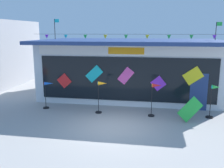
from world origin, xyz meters
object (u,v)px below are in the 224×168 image
(wind_spinner_left, at_px, (101,91))
(wind_spinner_center_right, at_px, (213,97))
(display_kite_on_ground, at_px, (190,109))
(wind_spinner_center_left, at_px, (155,93))
(kite_shop_building, at_px, (131,67))
(wind_spinner_far_left, at_px, (48,91))

(wind_spinner_left, bearing_deg, wind_spinner_center_right, 1.80)
(wind_spinner_left, distance_m, display_kite_on_ground, 4.41)
(wind_spinner_left, relative_size, display_kite_on_ground, 1.49)
(wind_spinner_left, xyz_separation_m, display_kite_on_ground, (4.34, -0.54, -0.55))
(wind_spinner_left, xyz_separation_m, wind_spinner_center_left, (2.72, -0.06, 0.02))
(wind_spinner_center_right, bearing_deg, kite_shop_building, 138.23)
(wind_spinner_center_right, bearing_deg, wind_spinner_center_left, -175.24)
(wind_spinner_far_left, relative_size, wind_spinner_left, 0.89)
(wind_spinner_center_left, bearing_deg, wind_spinner_left, 178.76)
(kite_shop_building, height_order, wind_spinner_far_left, kite_shop_building)
(wind_spinner_far_left, distance_m, wind_spinner_left, 3.05)
(wind_spinner_far_left, relative_size, wind_spinner_center_right, 0.90)
(wind_spinner_center_left, bearing_deg, wind_spinner_far_left, 176.53)
(kite_shop_building, xyz_separation_m, wind_spinner_left, (-1.12, -4.09, -0.69))
(kite_shop_building, relative_size, wind_spinner_center_right, 6.76)
(wind_spinner_center_left, xyz_separation_m, wind_spinner_center_right, (2.78, 0.23, -0.11))
(wind_spinner_left, relative_size, wind_spinner_center_left, 1.00)
(wind_spinner_left, distance_m, wind_spinner_center_left, 2.72)
(kite_shop_building, xyz_separation_m, wind_spinner_center_left, (1.60, -4.15, -0.67))
(kite_shop_building, relative_size, wind_spinner_far_left, 7.50)
(kite_shop_building, distance_m, wind_spinner_center_right, 5.93)
(display_kite_on_ground, bearing_deg, wind_spinner_center_right, 31.79)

